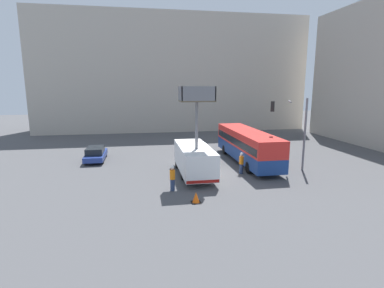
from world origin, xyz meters
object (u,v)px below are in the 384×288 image
object	(u,v)px
traffic_light_pole	(294,122)
road_worker_near_truck	(172,178)
parked_car_curbside	(96,154)
utility_truck	(194,157)
road_worker_directing	(241,163)
city_bus	(247,144)
traffic_cone_near_truck	(196,198)

from	to	relation	value
traffic_light_pole	road_worker_near_truck	world-z (taller)	traffic_light_pole
traffic_light_pole	parked_car_curbside	world-z (taller)	traffic_light_pole
utility_truck	road_worker_directing	distance (m)	4.11
city_bus	road_worker_directing	distance (m)	4.15
traffic_light_pole	traffic_cone_near_truck	xyz separation A→B (m)	(-9.77, -6.18, -3.90)
road_worker_near_truck	parked_car_curbside	xyz separation A→B (m)	(-6.62, 10.01, -0.22)
utility_truck	parked_car_curbside	size ratio (longest dim) A/B	1.60
city_bus	road_worker_near_truck	size ratio (longest dim) A/B	6.45
utility_truck	road_worker_directing	size ratio (longest dim) A/B	4.01
utility_truck	parked_car_curbside	distance (m)	11.05
traffic_light_pole	road_worker_near_truck	size ratio (longest dim) A/B	3.42
road_worker_near_truck	traffic_cone_near_truck	distance (m)	2.85
traffic_light_pole	utility_truck	bearing A→B (deg)	-178.11
traffic_light_pole	road_worker_near_truck	bearing A→B (deg)	-161.52
city_bus	parked_car_curbside	bearing A→B (deg)	76.74
traffic_light_pole	city_bus	bearing A→B (deg)	133.20
city_bus	road_worker_near_truck	distance (m)	10.59
utility_truck	road_worker_directing	world-z (taller)	utility_truck
traffic_light_pole	parked_car_curbside	bearing A→B (deg)	160.22
city_bus	traffic_cone_near_truck	bearing A→B (deg)	142.98
road_worker_near_truck	traffic_cone_near_truck	bearing A→B (deg)	-90.85
utility_truck	parked_car_curbside	bearing A→B (deg)	142.99
utility_truck	road_worker_directing	bearing A→B (deg)	-2.07
city_bus	road_worker_near_truck	bearing A→B (deg)	129.48
road_worker_directing	parked_car_curbside	bearing A→B (deg)	-103.28
road_worker_directing	parked_car_curbside	world-z (taller)	road_worker_directing
utility_truck	city_bus	distance (m)	6.80
road_worker_near_truck	city_bus	bearing A→B (deg)	13.60
road_worker_directing	parked_car_curbside	distance (m)	14.52
traffic_light_pole	road_worker_directing	xyz separation A→B (m)	(-4.79, -0.44, -3.32)
traffic_cone_near_truck	parked_car_curbside	xyz separation A→B (m)	(-7.85, 12.52, 0.38)
road_worker_directing	traffic_light_pole	bearing A→B (deg)	109.77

